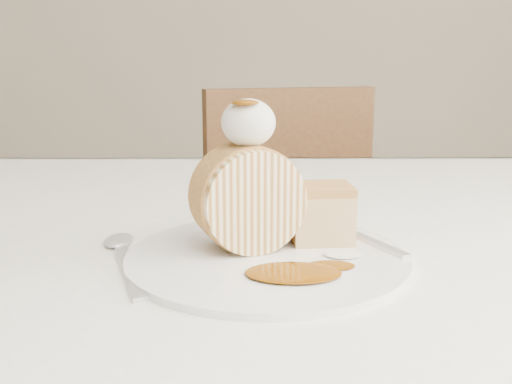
{
  "coord_description": "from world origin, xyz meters",
  "views": [
    {
      "loc": [
        -0.04,
        -0.43,
        0.93
      ],
      "look_at": [
        -0.04,
        0.08,
        0.81
      ],
      "focal_mm": 40.0,
      "sensor_mm": 36.0,
      "label": 1
    }
  ],
  "objects": [
    {
      "name": "chair_far",
      "position": [
        0.01,
        0.99,
        0.5
      ],
      "size": [
        0.52,
        0.52,
        0.87
      ],
      "rotation": [
        0.0,
        0.0,
        3.47
      ],
      "color": "brown",
      "rests_on": "ground"
    },
    {
      "name": "spoon",
      "position": [
        -0.15,
        0.04,
        0.75
      ],
      "size": [
        0.08,
        0.16,
        0.0
      ],
      "primitive_type": "cube",
      "rotation": [
        0.0,
        0.0,
        0.34
      ],
      "color": "silver",
      "rests_on": "table"
    },
    {
      "name": "roulade_slice",
      "position": [
        -0.05,
        0.09,
        0.8
      ],
      "size": [
        0.11,
        0.08,
        0.1
      ],
      "primitive_type": "cylinder",
      "rotation": [
        1.57,
        0.0,
        0.37
      ],
      "color": "beige",
      "rests_on": "plate"
    },
    {
      "name": "whipped_cream",
      "position": [
        -0.05,
        0.09,
        0.88
      ],
      "size": [
        0.05,
        0.05,
        0.04
      ],
      "primitive_type": "ellipsoid",
      "color": "silver",
      "rests_on": "roulade_slice"
    },
    {
      "name": "table",
      "position": [
        0.0,
        0.2,
        0.66
      ],
      "size": [
        1.4,
        0.9,
        0.75
      ],
      "color": "white",
      "rests_on": "ground"
    },
    {
      "name": "cake_chunk",
      "position": [
        0.02,
        0.11,
        0.78
      ],
      "size": [
        0.06,
        0.06,
        0.05
      ],
      "primitive_type": "cube",
      "rotation": [
        0.0,
        0.0,
        0.08
      ],
      "color": "tan",
      "rests_on": "plate"
    },
    {
      "name": "caramel_drizzle",
      "position": [
        -0.05,
        0.08,
        0.9
      ],
      "size": [
        0.03,
        0.02,
        0.01
      ],
      "primitive_type": "ellipsoid",
      "color": "#6B3604",
      "rests_on": "whipped_cream"
    },
    {
      "name": "caramel_pool",
      "position": [
        -0.01,
        0.02,
        0.76
      ],
      "size": [
        0.08,
        0.06,
        0.0
      ],
      "primitive_type": null,
      "rotation": [
        0.0,
        0.0,
        0.08
      ],
      "color": "#6B3604",
      "rests_on": "plate"
    },
    {
      "name": "fork",
      "position": [
        0.07,
        0.11,
        0.76
      ],
      "size": [
        0.09,
        0.15,
        0.0
      ],
      "primitive_type": "cube",
      "rotation": [
        0.0,
        0.0,
        0.47
      ],
      "color": "silver",
      "rests_on": "plate"
    },
    {
      "name": "plate",
      "position": [
        -0.03,
        0.07,
        0.75
      ],
      "size": [
        0.28,
        0.28,
        0.01
      ],
      "primitive_type": "cylinder",
      "rotation": [
        0.0,
        0.0,
        0.08
      ],
      "color": "white",
      "rests_on": "table"
    }
  ]
}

